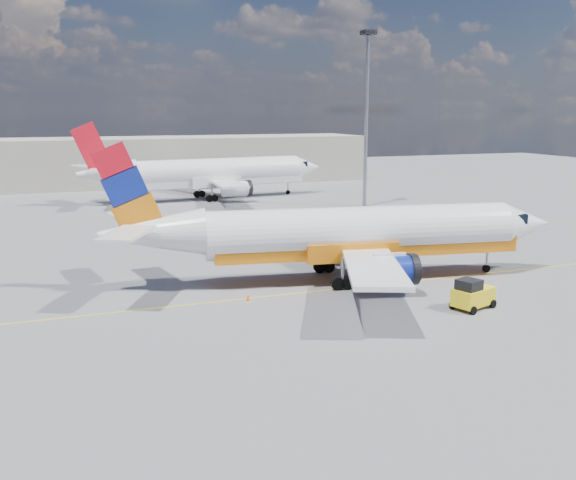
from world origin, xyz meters
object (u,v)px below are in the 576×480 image
object	(u,v)px
traffic_cone	(248,298)
second_jet	(212,173)
main_jet	(346,234)
gse_tug	(472,294)

from	to	relation	value
traffic_cone	second_jet	bearing A→B (deg)	78.70
main_jet	gse_tug	size ratio (longest dim) A/B	11.04
main_jet	second_jet	xyz separation A→B (m)	(1.51, 47.40, 0.18)
main_jet	second_jet	bearing A→B (deg)	96.79
main_jet	traffic_cone	xyz separation A→B (m)	(-8.51, -2.75, -3.28)
traffic_cone	main_jet	bearing A→B (deg)	17.91
second_jet	gse_tug	xyz separation A→B (m)	(3.04, -56.73, -2.77)
gse_tug	traffic_cone	size ratio (longest dim) A/B	6.00
main_jet	second_jet	world-z (taller)	second_jet
second_jet	gse_tug	size ratio (longest dim) A/B	11.57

